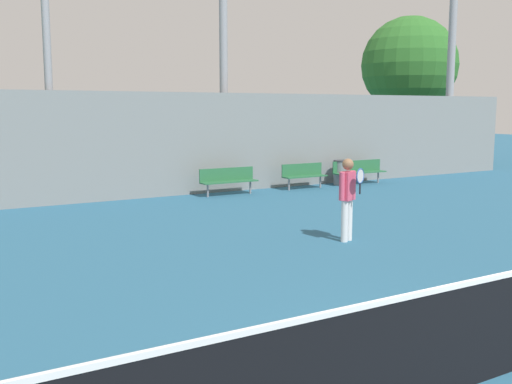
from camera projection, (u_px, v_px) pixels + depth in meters
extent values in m
plane|color=#285B7A|center=(485.00, 380.00, 5.96)|extent=(100.00, 100.00, 0.00)
cube|color=black|center=(488.00, 331.00, 5.89)|extent=(10.28, 0.03, 1.02)
cube|color=white|center=(491.00, 278.00, 5.82)|extent=(10.28, 0.04, 0.05)
cylinder|color=silver|center=(345.00, 221.00, 12.08)|extent=(0.14, 0.14, 0.85)
cylinder|color=silver|center=(349.00, 220.00, 12.23)|extent=(0.14, 0.14, 0.85)
cube|color=#DB4C6B|center=(347.00, 186.00, 12.06)|extent=(0.38, 0.31, 0.58)
cylinder|color=#DB4C6B|center=(342.00, 186.00, 11.88)|extent=(0.10, 0.10, 0.56)
cylinder|color=#DB4C6B|center=(353.00, 184.00, 12.22)|extent=(0.10, 0.10, 0.56)
sphere|color=#8E6647|center=(348.00, 164.00, 11.99)|extent=(0.23, 0.23, 0.23)
cylinder|color=black|center=(360.00, 189.00, 11.89)|extent=(0.03, 0.03, 0.22)
torus|color=#28519E|center=(360.00, 176.00, 11.86)|extent=(0.30, 0.14, 0.31)
cylinder|color=silver|center=(360.00, 176.00, 11.86)|extent=(0.25, 0.11, 0.27)
cube|color=#28663D|center=(305.00, 176.00, 20.03)|extent=(1.61, 0.40, 0.04)
cylinder|color=gray|center=(289.00, 184.00, 19.73)|extent=(0.06, 0.06, 0.41)
cylinder|color=gray|center=(320.00, 182.00, 20.39)|extent=(0.06, 0.06, 0.41)
cube|color=#28663D|center=(302.00, 169.00, 20.15)|extent=(1.61, 0.04, 0.40)
cube|color=#28663D|center=(360.00, 173.00, 21.25)|extent=(2.16, 0.40, 0.04)
cylinder|color=gray|center=(341.00, 180.00, 20.84)|extent=(0.06, 0.06, 0.41)
cylinder|color=gray|center=(378.00, 177.00, 21.72)|extent=(0.06, 0.06, 0.41)
cube|color=#28663D|center=(357.00, 166.00, 21.37)|extent=(2.16, 0.04, 0.40)
cube|color=#28663D|center=(229.00, 182.00, 18.56)|extent=(1.88, 0.40, 0.04)
cylinder|color=gray|center=(208.00, 191.00, 18.21)|extent=(0.06, 0.06, 0.41)
cylinder|color=gray|center=(250.00, 187.00, 18.98)|extent=(0.06, 0.06, 0.41)
cube|color=#28663D|center=(227.00, 174.00, 18.69)|extent=(1.88, 0.04, 0.40)
cylinder|color=#939399|center=(451.00, 66.00, 24.36)|extent=(0.31, 0.31, 8.77)
cylinder|color=#939399|center=(224.00, 55.00, 19.66)|extent=(0.27, 0.27, 8.82)
cylinder|color=gray|center=(342.00, 173.00, 21.13)|extent=(0.56, 0.56, 0.83)
cylinder|color=#333338|center=(342.00, 161.00, 21.07)|extent=(0.59, 0.59, 0.04)
cube|color=gray|center=(96.00, 147.00, 17.11)|extent=(34.91, 0.06, 3.18)
cylinder|color=brown|center=(407.00, 133.00, 29.83)|extent=(0.46, 0.46, 2.92)
sphere|color=#2D6B28|center=(409.00, 65.00, 29.37)|extent=(4.70, 4.70, 4.70)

